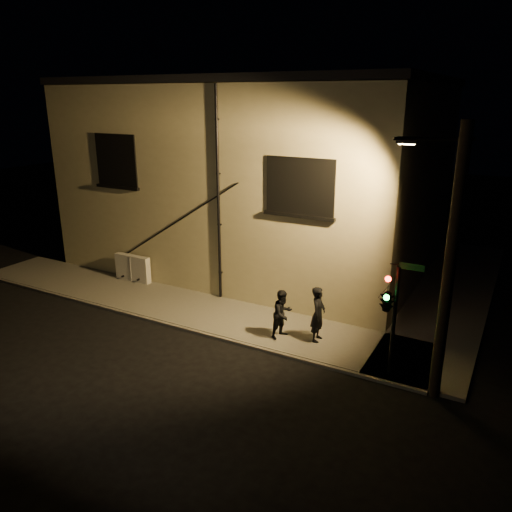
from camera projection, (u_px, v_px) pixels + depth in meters
The scene contains 8 objects.
ground at pixel (219, 338), 17.29m from camera, with size 90.00×90.00×0.00m, color black.
sidewalk at pixel (302, 300), 20.37m from camera, with size 21.00×16.00×0.12m.
building at pixel (264, 172), 24.82m from camera, with size 16.20×12.23×8.80m.
utility_cabinet at pixel (133, 268), 22.21m from camera, with size 1.79×0.30×1.18m, color silver.
pedestrian_a at pixel (318, 314), 16.63m from camera, with size 0.70×0.46×1.92m, color black.
pedestrian_b at pixel (283, 314), 16.92m from camera, with size 0.82×0.64×1.70m, color black.
traffic_signal at pixel (388, 300), 14.25m from camera, with size 1.14×2.01×3.48m.
streetlamp_pole at pixel (447, 260), 12.91m from camera, with size 2.03×1.40×7.50m.
Camera 1 is at (8.64, -13.04, 8.01)m, focal length 35.00 mm.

